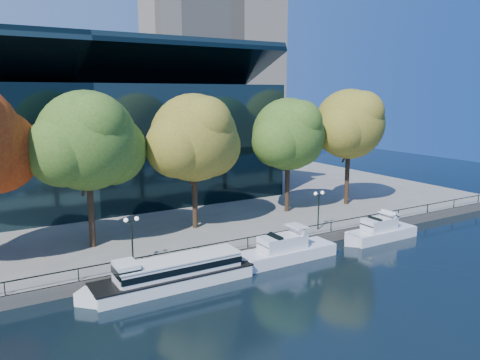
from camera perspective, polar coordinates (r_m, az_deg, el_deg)
ground at (r=38.65m, az=-2.92°, el=-12.20°), size 160.00×160.00×0.00m
promenade at (r=71.41m, az=-16.71°, el=-1.54°), size 90.00×67.08×1.00m
railing at (r=40.69m, az=-5.11°, el=-8.12°), size 88.20×0.08×0.99m
convention_building at (r=64.91m, az=-19.51°, el=4.28°), size 50.00×24.57×21.43m
office_tower at (r=99.01m, az=-3.71°, el=21.08°), size 22.50×22.50×65.90m
tour_boat at (r=37.53m, az=-8.52°, el=-11.16°), size 13.99×3.12×2.66m
cruiser_near at (r=42.82m, az=5.25°, el=-8.56°), size 10.55×2.72×3.06m
cruiser_far at (r=50.54m, az=16.59°, el=-5.99°), size 8.93×2.48×2.92m
tree_2 at (r=43.67m, az=-17.90°, el=4.34°), size 11.12×9.11×14.23m
tree_3 at (r=47.95m, az=-5.42°, el=4.92°), size 11.17×9.16×13.93m
tree_4 at (r=54.96m, az=6.08°, el=5.38°), size 10.50×8.61×13.41m
tree_5 at (r=59.95m, az=13.34°, el=6.47°), size 10.79×8.84×14.45m
lamp_1 at (r=39.32m, az=-13.07°, el=-5.91°), size 1.26×0.36×4.03m
lamp_2 at (r=48.73m, az=9.57°, el=-2.58°), size 1.26×0.36×4.03m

